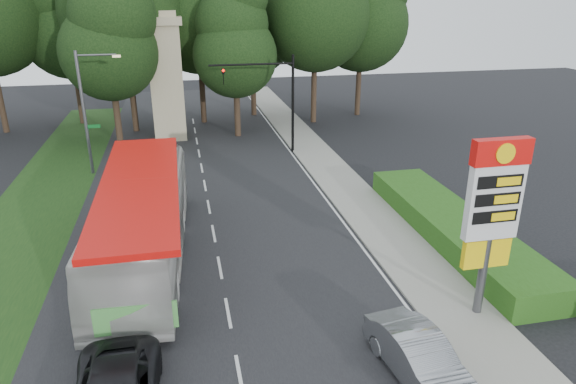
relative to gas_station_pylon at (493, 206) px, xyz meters
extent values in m
cube|color=black|center=(-9.20, 10.01, -4.44)|extent=(14.00, 80.00, 0.02)
cube|color=gray|center=(-0.70, 10.01, -4.39)|extent=(3.00, 80.00, 0.12)
cube|color=#193814|center=(-18.70, 16.01, -4.44)|extent=(5.00, 50.00, 0.02)
cube|color=#265115|center=(2.30, 6.01, -3.85)|extent=(3.00, 14.00, 1.20)
cylinder|color=#59595E|center=(0.00, 0.01, -2.85)|extent=(0.32, 0.32, 3.20)
cube|color=yellow|center=(0.00, 0.01, -1.85)|extent=(1.80, 0.25, 1.10)
cube|color=silver|center=(0.00, 0.01, 0.15)|extent=(2.00, 0.35, 2.80)
cube|color=red|center=(0.00, 0.01, 1.95)|extent=(2.10, 0.40, 0.90)
cylinder|color=yellow|center=(0.00, -0.21, 1.95)|extent=(0.70, 0.05, 0.70)
cube|color=black|center=(0.00, -0.18, 0.95)|extent=(1.70, 0.04, 0.45)
cube|color=black|center=(0.00, -0.18, 0.30)|extent=(1.70, 0.04, 0.45)
cube|color=black|center=(0.00, -0.18, -0.35)|extent=(1.70, 0.04, 0.45)
cylinder|color=black|center=(-2.20, 22.01, -0.85)|extent=(0.20, 0.20, 7.20)
cylinder|color=black|center=(-5.20, 22.01, 2.15)|extent=(6.00, 0.14, 0.14)
imported|color=black|center=(-7.20, 22.01, 1.90)|extent=(0.18, 0.22, 1.10)
sphere|color=#FF0C05|center=(-7.20, 21.86, 1.80)|extent=(0.18, 0.18, 0.18)
cylinder|color=#59595E|center=(-16.40, 20.01, -0.45)|extent=(0.20, 0.20, 8.00)
cylinder|color=#59595E|center=(-15.20, 20.01, 3.25)|extent=(2.40, 0.12, 0.12)
cube|color=#FFE599|center=(-14.00, 20.01, 3.15)|extent=(0.50, 0.22, 0.14)
cube|color=#0C591E|center=(-15.95, 20.01, -1.25)|extent=(0.85, 0.04, 0.22)
cube|color=#0C591E|center=(-16.40, 20.46, -1.55)|extent=(0.04, 0.85, 0.22)
cube|color=tan|center=(-11.20, 28.01, 0.05)|extent=(2.50, 2.50, 9.00)
cube|color=tan|center=(-11.20, 28.01, 4.85)|extent=(3.00, 3.00, 0.60)
cube|color=tan|center=(-11.20, 28.01, 5.35)|extent=(2.20, 2.20, 0.50)
cylinder|color=#2D2116|center=(-19.20, 35.01, -1.75)|extent=(0.50, 0.50, 5.40)
sphere|color=black|center=(-19.20, 35.01, 3.80)|extent=(8.40, 8.40, 8.40)
cylinder|color=#2D2116|center=(-14.20, 31.01, -1.21)|extent=(0.50, 0.50, 6.48)
sphere|color=black|center=(-14.20, 31.01, 5.45)|extent=(10.08, 10.08, 10.08)
cylinder|color=#2D2116|center=(-8.20, 33.01, -1.48)|extent=(0.50, 0.50, 5.94)
sphere|color=black|center=(-8.20, 33.01, 4.63)|extent=(9.24, 9.24, 9.24)
cylinder|color=#2D2116|center=(-3.20, 35.01, -1.84)|extent=(0.50, 0.50, 5.22)
sphere|color=black|center=(-3.20, 35.01, 3.53)|extent=(8.12, 8.12, 8.12)
cylinder|color=#2D2116|center=(1.80, 31.01, -1.39)|extent=(0.50, 0.50, 6.12)
sphere|color=black|center=(1.80, 31.01, 4.90)|extent=(9.52, 9.52, 9.52)
cylinder|color=#2D2116|center=(6.80, 33.01, -1.66)|extent=(0.50, 0.50, 5.58)
sphere|color=black|center=(6.80, 33.01, 4.08)|extent=(8.68, 8.68, 8.68)
cylinder|color=#2D2116|center=(-15.20, 27.01, -2.11)|extent=(0.50, 0.50, 4.68)
sphere|color=black|center=(-15.20, 27.01, 2.70)|extent=(7.28, 7.28, 7.28)
sphere|color=black|center=(-15.20, 27.01, 5.30)|extent=(6.24, 6.24, 6.24)
cylinder|color=#2D2116|center=(-5.70, 27.51, -2.29)|extent=(0.50, 0.50, 4.32)
sphere|color=black|center=(-5.70, 27.51, 2.15)|extent=(6.72, 6.72, 6.72)
sphere|color=black|center=(-5.70, 27.51, 4.55)|extent=(5.76, 5.76, 5.76)
imported|color=beige|center=(-12.34, 7.03, -2.55)|extent=(4.03, 13.80, 3.80)
imported|color=#93959A|center=(-3.70, -2.72, -3.70)|extent=(2.20, 4.74, 1.50)
camera|label=1|loc=(-10.44, -14.53, 6.93)|focal=32.00mm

